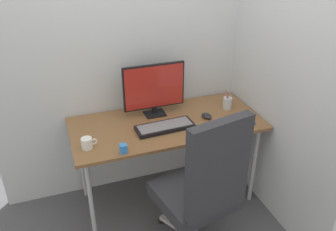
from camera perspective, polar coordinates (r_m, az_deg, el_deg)
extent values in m
plane|color=#4C4C51|center=(3.21, -0.17, -12.89)|extent=(8.00, 8.00, 0.00)
cube|color=silver|center=(2.85, -2.74, 13.81)|extent=(2.62, 0.04, 2.80)
cube|color=silver|center=(2.72, 16.87, 11.93)|extent=(0.04, 1.82, 2.80)
cube|color=brown|center=(2.77, -0.19, -1.36)|extent=(1.48, 0.68, 0.03)
cylinder|color=#B2B5BA|center=(2.67, -12.26, -13.49)|extent=(0.03, 0.03, 0.73)
cylinder|color=#B2B5BA|center=(3.04, 13.62, -7.75)|extent=(0.03, 0.03, 0.73)
cylinder|color=#B2B5BA|center=(3.09, -13.74, -7.11)|extent=(0.03, 0.03, 0.73)
cylinder|color=#B2B5BA|center=(3.41, 8.99, -2.85)|extent=(0.03, 0.03, 0.73)
sphere|color=black|center=(3.04, 5.85, -15.36)|extent=(0.05, 0.05, 0.05)
cube|color=silver|center=(2.90, 4.91, -16.76)|extent=(0.24, 0.25, 0.03)
sphere|color=black|center=(2.97, -1.13, -16.52)|extent=(0.05, 0.05, 0.05)
cube|color=silver|center=(2.87, 1.27, -17.40)|extent=(0.18, 0.29, 0.03)
cylinder|color=silver|center=(2.67, 3.96, -16.19)|extent=(0.04, 0.04, 0.34)
cube|color=#2D2D33|center=(2.52, 4.13, -12.63)|extent=(0.56, 0.55, 0.10)
cube|color=#2D2D33|center=(2.14, 8.07, -8.50)|extent=(0.43, 0.15, 0.65)
cube|color=black|center=(2.89, -2.12, 0.31)|extent=(0.16, 0.13, 0.01)
cube|color=black|center=(2.88, -2.19, 1.03)|extent=(0.04, 0.02, 0.06)
cube|color=black|center=(2.79, -2.28, 4.70)|extent=(0.50, 0.02, 0.37)
cube|color=#B2261E|center=(2.78, -2.19, 4.59)|extent=(0.47, 0.01, 0.34)
cube|color=black|center=(2.68, -0.51, -1.85)|extent=(0.45, 0.19, 0.03)
cube|color=slate|center=(2.67, -0.51, -1.57)|extent=(0.41, 0.15, 0.00)
ellipsoid|color=black|center=(2.84, 6.22, -0.05)|extent=(0.09, 0.11, 0.04)
cylinder|color=silver|center=(3.00, 9.52, 1.99)|extent=(0.07, 0.07, 0.10)
cylinder|color=#B2B5BA|center=(2.97, 9.49, 3.13)|extent=(0.03, 0.01, 0.13)
cylinder|color=#B2B5BA|center=(2.97, 9.76, 3.17)|extent=(0.03, 0.01, 0.13)
torus|color=black|center=(3.00, 9.54, 2.16)|extent=(0.03, 0.03, 0.01)
cylinder|color=orange|center=(2.98, 9.32, 2.92)|extent=(0.02, 0.01, 0.14)
cylinder|color=purple|center=(2.97, 9.54, 2.65)|extent=(0.02, 0.02, 0.13)
cube|color=#334C8C|center=(2.84, 11.57, -0.81)|extent=(0.18, 0.23, 0.01)
cylinder|color=white|center=(2.50, -12.92, -4.39)|extent=(0.08, 0.08, 0.08)
torus|color=white|center=(2.50, -11.80, -4.12)|extent=(0.05, 0.01, 0.05)
cube|color=#337FD8|center=(2.42, -7.20, -5.29)|extent=(0.05, 0.05, 0.06)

